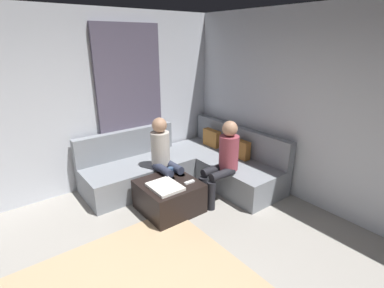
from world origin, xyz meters
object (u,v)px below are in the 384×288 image
(coffee_mug, at_px, (171,171))
(game_remote, at_px, (189,182))
(person_on_couch_back, at_px, (224,159))
(sectional_couch, at_px, (187,166))
(person_on_couch_side, at_px, (164,155))
(ottoman, at_px, (169,196))

(coffee_mug, distance_m, game_remote, 0.40)
(game_remote, bearing_deg, person_on_couch_back, 82.35)
(sectional_couch, relative_size, game_remote, 17.00)
(coffee_mug, relative_size, person_on_couch_side, 0.08)
(coffee_mug, height_order, person_on_couch_back, person_on_couch_back)
(sectional_couch, bearing_deg, game_remote, -34.73)
(game_remote, distance_m, person_on_couch_back, 0.60)
(sectional_couch, height_order, game_remote, sectional_couch)
(sectional_couch, distance_m, person_on_couch_back, 0.88)
(ottoman, xyz_separation_m, person_on_couch_back, (0.25, 0.78, 0.45))
(person_on_couch_back, height_order, person_on_couch_side, same)
(game_remote, xyz_separation_m, person_on_couch_back, (0.07, 0.56, 0.23))
(person_on_couch_side, bearing_deg, coffee_mug, 88.55)
(sectional_couch, height_order, person_on_couch_side, person_on_couch_side)
(sectional_couch, xyz_separation_m, ottoman, (0.54, -0.72, -0.07))
(sectional_couch, height_order, coffee_mug, sectional_couch)
(game_remote, relative_size, person_on_couch_back, 0.12)
(game_remote, bearing_deg, coffee_mug, -174.29)
(ottoman, height_order, person_on_couch_back, person_on_couch_back)
(person_on_couch_side, bearing_deg, person_on_couch_back, 132.33)
(sectional_couch, xyz_separation_m, game_remote, (0.72, -0.50, 0.15))
(person_on_couch_back, xyz_separation_m, person_on_couch_side, (-0.65, -0.59, 0.00))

